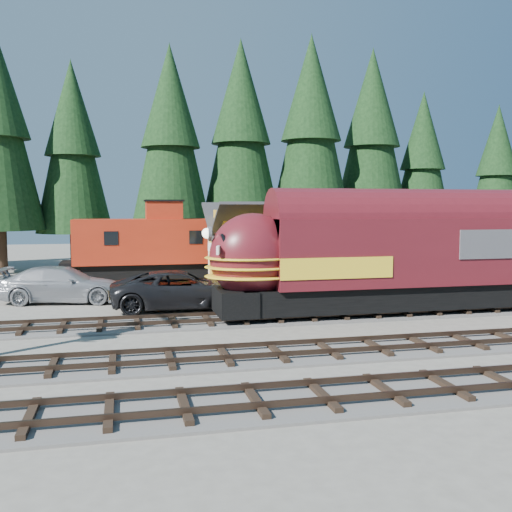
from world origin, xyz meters
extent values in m
plane|color=#6B665B|center=(0.00, 0.00, 0.00)|extent=(120.00, 120.00, 0.00)
cube|color=#4C4947|center=(-10.00, 18.00, 0.04)|extent=(32.00, 3.20, 0.08)
cube|color=#38281E|center=(-10.00, 17.28, 0.25)|extent=(32.00, 0.08, 0.16)
cube|color=#38281E|center=(-10.00, 18.72, 0.25)|extent=(32.00, 0.08, 0.16)
cube|color=orange|center=(0.00, 10.50, 1.70)|extent=(12.00, 6.00, 3.40)
cube|color=gold|center=(0.00, 10.50, 4.12)|extent=(11.88, 3.30, 1.44)
cube|color=white|center=(-6.04, 9.50, 2.20)|extent=(0.06, 2.40, 0.60)
cone|color=black|center=(-14.72, 26.88, 9.69)|extent=(5.91, 5.91, 13.47)
cone|color=black|center=(-7.31, 24.61, 10.33)|extent=(6.30, 6.30, 14.36)
cone|color=black|center=(-1.60, 25.37, 10.88)|extent=(6.64, 6.64, 15.12)
cone|color=black|center=(4.23, 25.09, 11.26)|extent=(6.87, 6.87, 15.65)
cone|color=black|center=(10.28, 26.50, 11.04)|extent=(6.74, 6.74, 15.35)
cone|color=black|center=(15.36, 26.75, 9.02)|extent=(5.50, 5.50, 12.54)
cone|color=black|center=(22.89, 26.59, 8.51)|extent=(5.19, 5.19, 11.83)
cube|color=black|center=(1.15, 4.00, 0.89)|extent=(14.51, 2.60, 1.12)
cube|color=#531319|center=(1.96, 4.00, 2.98)|extent=(13.23, 3.05, 3.05)
ellipsoid|color=#531319|center=(-5.47, 4.00, 2.87)|extent=(3.87, 2.99, 3.77)
cube|color=#38383A|center=(5.73, 4.00, 3.33)|extent=(4.07, 3.11, 1.32)
sphere|color=white|center=(-7.49, 4.00, 3.89)|extent=(0.45, 0.45, 0.45)
cube|color=black|center=(-9.32, 18.00, 0.81)|extent=(8.73, 2.25, 0.97)
cube|color=#A32511|center=(-9.32, 18.00, 2.75)|extent=(9.70, 2.81, 2.91)
cube|color=#A32511|center=(-8.35, 18.00, 4.79)|extent=(2.33, 2.13, 1.16)
imported|color=black|center=(-8.27, 7.65, 0.95)|extent=(6.89, 3.30, 1.90)
imported|color=#9B9DA2|center=(-14.15, 10.96, 0.94)|extent=(6.83, 3.61, 1.89)
camera|label=1|loc=(-10.97, -20.26, 5.05)|focal=40.00mm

